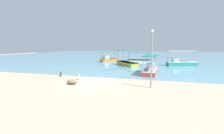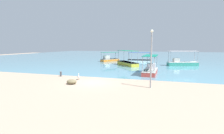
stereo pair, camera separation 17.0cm
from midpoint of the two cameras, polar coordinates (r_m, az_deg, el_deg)
The scene contains 11 objects.
ground at distance 19.31m, azimuth -5.99°, elevation -5.03°, with size 120.00×120.00×0.00m, color tan.
harbor_water at distance 65.90m, azimuth 10.52°, elevation 3.55°, with size 110.00×90.00×0.00m, color #568FA4.
fishing_boat_outer at distance 42.27m, azimuth 8.92°, elevation 2.22°, with size 5.64×2.82×2.30m.
fishing_boat_near_right at distance 35.03m, azimuth 5.17°, elevation 1.43°, with size 5.31×6.02×2.96m.
fishing_boat_center at distance 37.06m, azimuth 21.99°, elevation 1.34°, with size 6.04×3.36×2.90m.
fishing_boat_far_right at distance 43.81m, azimuth -0.75°, elevation 2.64°, with size 4.06×5.05×2.26m.
fishing_boat_far_left at distance 25.27m, azimuth 12.57°, elevation -0.93°, with size 1.90×5.38×2.64m.
pelican at distance 20.90m, azimuth -10.61°, elevation -3.12°, with size 0.52×0.74×0.80m.
lamp_post at distance 16.75m, azimuth 12.99°, elevation 3.66°, with size 0.28×0.28×5.48m.
mooring_bollard at distance 23.71m, azimuth -16.18°, elevation -2.07°, with size 0.25×0.25×0.70m.
net_pile at distance 18.85m, azimuth -12.80°, elevation -4.71°, with size 1.07×0.91×0.49m, color #6D6345.
Camera 2 is at (7.48, -17.33, 4.08)m, focal length 28.00 mm.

